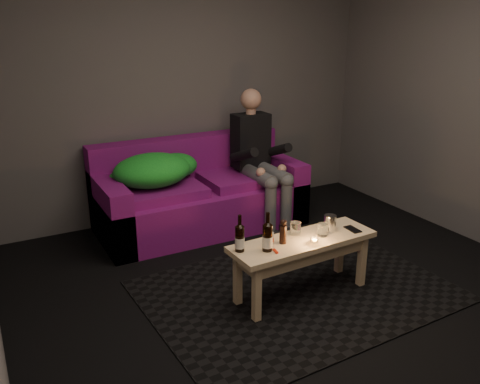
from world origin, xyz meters
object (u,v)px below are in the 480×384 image
object	(u,v)px
sofa	(199,196)
person	(259,156)
coffee_table	(303,249)
beer_bottle_a	(240,238)
steel_cup	(330,223)
beer_bottle_b	(267,237)

from	to	relation	value
sofa	person	world-z (taller)	person
person	coffee_table	world-z (taller)	person
sofa	beer_bottle_a	distance (m)	1.61
sofa	steel_cup	size ratio (longest dim) A/B	15.97
sofa	beer_bottle_b	bearing A→B (deg)	-97.37
coffee_table	steel_cup	xyz separation A→B (m)	(0.26, 0.03, 0.14)
coffee_table	beer_bottle_a	bearing A→B (deg)	174.96
person	coffee_table	size ratio (longest dim) A/B	1.17
beer_bottle_b	steel_cup	xyz separation A→B (m)	(0.59, 0.07, -0.04)
coffee_table	beer_bottle_a	world-z (taller)	beer_bottle_a
beer_bottle_a	steel_cup	xyz separation A→B (m)	(0.76, -0.01, -0.04)
sofa	steel_cup	bearing A→B (deg)	-76.44
sofa	person	size ratio (longest dim) A/B	1.50
sofa	steel_cup	world-z (taller)	sofa
person	beer_bottle_a	world-z (taller)	person
person	beer_bottle_b	xyz separation A→B (m)	(-0.79, -1.47, -0.12)
coffee_table	beer_bottle_a	size ratio (longest dim) A/B	4.26
beer_bottle_b	beer_bottle_a	bearing A→B (deg)	153.46
person	beer_bottle_b	bearing A→B (deg)	-118.32
sofa	beer_bottle_b	size ratio (longest dim) A/B	7.06
beer_bottle_b	steel_cup	world-z (taller)	beer_bottle_b
beer_bottle_b	sofa	bearing A→B (deg)	82.63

